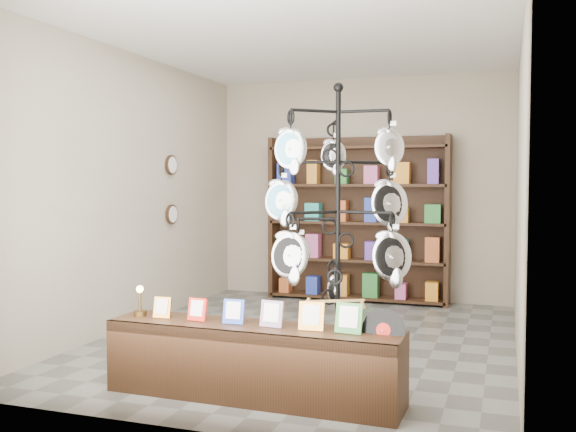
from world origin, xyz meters
The scene contains 6 objects.
ground centered at (0.00, 0.00, 0.00)m, with size 5.00×5.00×0.00m, color slate.
room_envelope centered at (0.00, 0.00, 1.85)m, with size 5.00×5.00×5.00m.
display_tree centered at (0.66, -1.33, 1.36)m, with size 1.27×1.27×2.35m.
front_shelf centered at (0.15, -1.81, 0.27)m, with size 2.23×0.50×0.78m.
back_shelving centered at (0.00, 2.30, 1.03)m, with size 2.42×0.36×2.20m.
wall_clocks centered at (-1.97, 0.80, 1.50)m, with size 0.03×0.24×0.84m.
Camera 1 is at (1.89, -6.11, 1.59)m, focal length 40.00 mm.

